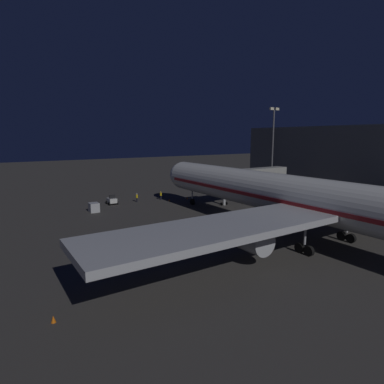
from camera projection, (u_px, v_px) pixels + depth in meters
ground_plane at (253, 224)px, 49.95m from camera, size 320.00×320.00×0.00m
airliner_at_gate at (316, 201)px, 40.03m from camera, size 59.28×69.11×19.56m
jet_bridge at (245, 175)px, 65.83m from camera, size 19.12×3.40×7.13m
apron_floodlight_mast at (273, 144)px, 78.50m from camera, size 2.90×0.50×20.36m
pushback_tug at (112, 200)px, 64.46m from camera, size 1.86×2.28×1.95m
baggage_container_near_belt at (94, 207)px, 57.86m from camera, size 1.63×1.83×1.68m
ground_crew_under_port_wing at (137, 197)px, 66.68m from camera, size 0.40×0.40×1.83m
ground_crew_by_tug at (161, 195)px, 69.17m from camera, size 0.40×0.40×1.82m
traffic_cone_nose_port at (187, 198)px, 69.99m from camera, size 0.36×0.36×0.55m
traffic_cone_nose_starboard at (169, 200)px, 67.62m from camera, size 0.36×0.36×0.55m
traffic_cone_wingtip_svc_side at (53, 319)px, 23.43m from camera, size 0.36×0.36×0.55m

